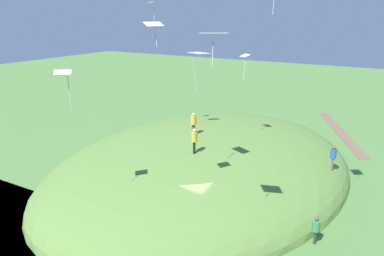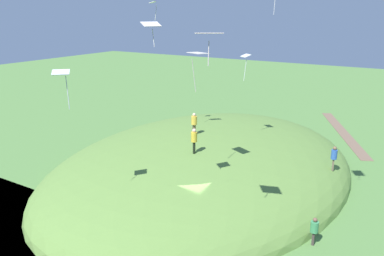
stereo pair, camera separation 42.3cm
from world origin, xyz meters
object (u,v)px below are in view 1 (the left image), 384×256
object	(u,v)px
person_watching_kites	(333,155)
kite_7	(199,55)
person_with_child	(194,138)
kite_1	(154,25)
kite_2	(213,34)
person_near_shore	(193,121)
kite_8	(152,4)
person_walking_path	(316,227)
kite_6	(63,75)
kite_3	(245,57)

from	to	relation	value
person_watching_kites	kite_7	size ratio (longest dim) A/B	0.82
person_with_child	kite_1	xyz separation A→B (m)	(-7.41, -2.11, 7.99)
person_watching_kites	kite_7	bearing A→B (deg)	-47.49
kite_2	kite_1	bearing A→B (deg)	75.78
kite_1	kite_7	distance (m)	4.61
person_near_shore	person_with_child	size ratio (longest dim) A/B	0.98
person_with_child	person_watching_kites	bearing A→B (deg)	108.47
kite_2	kite_8	size ratio (longest dim) A/B	0.97
person_walking_path	kite_6	size ratio (longest dim) A/B	0.85
person_with_child	person_walking_path	xyz separation A→B (m)	(-2.38, -9.35, -3.07)
person_with_child	kite_2	size ratio (longest dim) A/B	1.31
kite_8	kite_1	bearing A→B (deg)	-143.66
kite_8	person_with_child	bearing A→B (deg)	-117.95
kite_3	person_near_shore	bearing A→B (deg)	115.38
person_with_child	kite_1	bearing A→B (deg)	0.89
kite_2	kite_8	xyz separation A→B (m)	(11.23, 11.19, 1.46)
person_watching_kites	person_walking_path	bearing A→B (deg)	-5.70
person_near_shore	person_walking_path	world-z (taller)	person_near_shore
kite_2	kite_6	distance (m)	8.06
kite_7	kite_3	bearing A→B (deg)	4.75
person_watching_kites	kite_8	distance (m)	17.81
person_with_child	kite_8	xyz separation A→B (m)	(2.91, 5.48, 9.18)
kite_6	kite_7	size ratio (longest dim) A/B	0.89
person_walking_path	kite_7	xyz separation A→B (m)	(-0.77, 7.20, 9.30)
kite_3	kite_6	bearing A→B (deg)	166.77
person_watching_kites	person_with_child	world-z (taller)	person_with_child
person_walking_path	kite_3	world-z (taller)	kite_3
kite_1	kite_7	xyz separation A→B (m)	(4.26, -0.03, -1.76)
kite_3	kite_7	bearing A→B (deg)	-175.25
person_near_shore	kite_3	xyz separation A→B (m)	(1.68, -3.55, 5.16)
kite_3	kite_6	world-z (taller)	kite_6
person_walking_path	kite_2	xyz separation A→B (m)	(-5.93, 3.64, 10.79)
kite_1	kite_8	bearing A→B (deg)	36.34
person_near_shore	person_with_child	world-z (taller)	person_near_shore
kite_2	kite_7	world-z (taller)	kite_2
kite_1	kite_6	distance (m)	5.15
person_walking_path	kite_6	bearing A→B (deg)	-63.05
person_near_shore	person_walking_path	bearing A→B (deg)	-67.44
person_near_shore	person_with_child	bearing A→B (deg)	-99.22
person_near_shore	kite_3	distance (m)	6.48
person_with_child	kite_3	distance (m)	7.50
kite_7	kite_8	world-z (taller)	kite_8
person_watching_kites	kite_3	bearing A→B (deg)	-97.63
person_watching_kites	kite_3	distance (m)	9.77
person_near_shore	person_walking_path	size ratio (longest dim) A/B	1.06
person_with_child	kite_3	world-z (taller)	kite_3
person_near_shore	kite_2	bearing A→B (deg)	-96.82
person_near_shore	kite_7	size ratio (longest dim) A/B	0.80
kite_7	kite_2	bearing A→B (deg)	-145.40
person_near_shore	kite_1	xyz separation A→B (m)	(-10.89, -4.21, 7.91)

